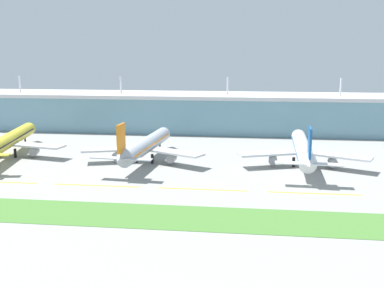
% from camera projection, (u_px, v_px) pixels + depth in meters
% --- Properties ---
extents(ground_plane, '(600.00, 600.00, 0.00)m').
position_uv_depth(ground_plane, '(213.00, 186.00, 145.63)').
color(ground_plane, gray).
extents(terminal_building, '(288.00, 34.00, 29.11)m').
position_uv_depth(terminal_building, '(228.00, 113.00, 241.74)').
color(terminal_building, '#6693A8').
rests_on(terminal_building, ground).
extents(airliner_nearest, '(48.00, 67.83, 18.90)m').
position_uv_depth(airliner_nearest, '(7.00, 141.00, 185.05)').
color(airliner_nearest, yellow).
rests_on(airliner_nearest, ground).
extents(airliner_near_middle, '(48.61, 60.49, 18.90)m').
position_uv_depth(airliner_near_middle, '(145.00, 146.00, 176.05)').
color(airliner_near_middle, '#ADB2BC').
rests_on(airliner_near_middle, ground).
extents(airliner_far_middle, '(48.75, 61.47, 18.90)m').
position_uv_depth(airliner_far_middle, '(303.00, 149.00, 169.67)').
color(airliner_far_middle, white).
rests_on(airliner_far_middle, ground).
extents(taxiway_stripe_mid_west, '(28.00, 0.70, 0.04)m').
position_uv_depth(taxiway_stripe_mid_west, '(97.00, 186.00, 146.40)').
color(taxiway_stripe_mid_west, yellow).
rests_on(taxiway_stripe_mid_west, ground).
extents(taxiway_stripe_centre, '(28.00, 0.70, 0.04)m').
position_uv_depth(taxiway_stripe_centre, '(202.00, 189.00, 142.35)').
color(taxiway_stripe_centre, yellow).
rests_on(taxiway_stripe_centre, ground).
extents(taxiway_stripe_mid_east, '(28.00, 0.70, 0.04)m').
position_uv_depth(taxiway_stripe_mid_east, '(314.00, 193.00, 138.31)').
color(taxiway_stripe_mid_east, yellow).
rests_on(taxiway_stripe_mid_east, ground).
extents(grass_verge, '(300.00, 18.00, 0.10)m').
position_uv_depth(grass_verge, '(204.00, 218.00, 117.66)').
color(grass_verge, '#477A33').
rests_on(grass_verge, ground).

